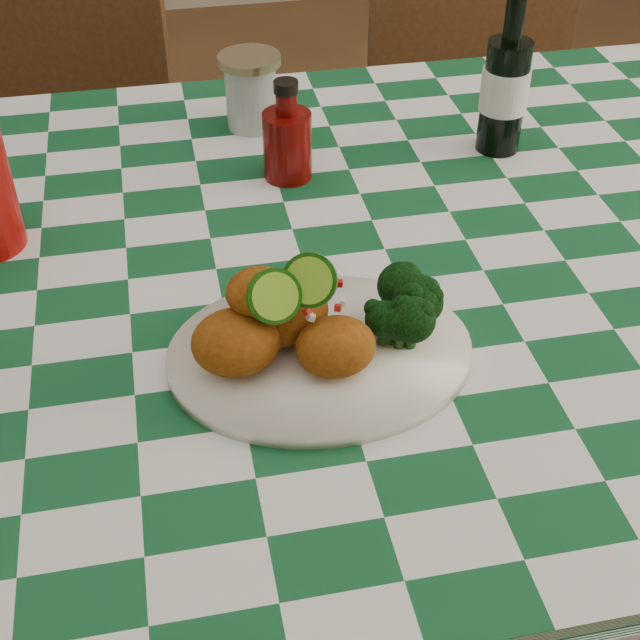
{
  "coord_description": "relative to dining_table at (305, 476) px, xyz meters",
  "views": [
    {
      "loc": [
        -0.15,
        -0.85,
        1.41
      ],
      "look_at": [
        -0.01,
        -0.18,
        0.84
      ],
      "focal_mm": 50.0,
      "sensor_mm": 36.0,
      "label": 1
    }
  ],
  "objects": [
    {
      "name": "wooden_chair_left",
      "position": [
        -0.35,
        0.75,
        0.05
      ],
      "size": [
        0.5,
        0.51,
        0.89
      ],
      "primitive_type": null,
      "rotation": [
        0.0,
        0.0,
        -0.25
      ],
      "color": "#472814",
      "rests_on": "ground"
    },
    {
      "name": "ground",
      "position": [
        0.0,
        0.0,
        -0.39
      ],
      "size": [
        5.0,
        5.0,
        0.0
      ],
      "primitive_type": "plane",
      "color": "brown",
      "rests_on": "ground"
    },
    {
      "name": "fried_chicken_pile",
      "position": [
        -0.04,
        -0.18,
        0.46
      ],
      "size": [
        0.17,
        0.12,
        0.11
      ],
      "primitive_type": null,
      "color": "#944D0E",
      "rests_on": "plate"
    },
    {
      "name": "mason_jar",
      "position": [
        -0.01,
        0.35,
        0.45
      ],
      "size": [
        0.12,
        0.12,
        0.11
      ],
      "primitive_type": null,
      "rotation": [
        0.0,
        0.0,
        -0.41
      ],
      "color": "#B2BCBA",
      "rests_on": "dining_table"
    },
    {
      "name": "wooden_chair_right",
      "position": [
        0.49,
        0.69,
        0.07
      ],
      "size": [
        0.5,
        0.52,
        0.93
      ],
      "primitive_type": null,
      "rotation": [
        0.0,
        0.0,
        -0.18
      ],
      "color": "#472814",
      "rests_on": "ground"
    },
    {
      "name": "ketchup_bottle",
      "position": [
        0.02,
        0.19,
        0.46
      ],
      "size": [
        0.07,
        0.07,
        0.14
      ],
      "primitive_type": null,
      "rotation": [
        0.0,
        0.0,
        -0.08
      ],
      "color": "#5A0604",
      "rests_on": "dining_table"
    },
    {
      "name": "plate",
      "position": [
        -0.01,
        -0.18,
        0.4
      ],
      "size": [
        0.32,
        0.26,
        0.02
      ],
      "primitive_type": null,
      "rotation": [
        0.0,
        0.0,
        -0.04
      ],
      "color": "white",
      "rests_on": "dining_table"
    },
    {
      "name": "broccoli_side",
      "position": [
        0.07,
        -0.17,
        0.44
      ],
      "size": [
        0.08,
        0.08,
        0.06
      ],
      "primitive_type": null,
      "color": "black",
      "rests_on": "plate"
    },
    {
      "name": "dining_table",
      "position": [
        0.0,
        0.0,
        0.0
      ],
      "size": [
        1.66,
        1.06,
        0.79
      ],
      "primitive_type": null,
      "color": "#13512A",
      "rests_on": "ground"
    },
    {
      "name": "beer_bottle",
      "position": [
        0.32,
        0.21,
        0.51
      ],
      "size": [
        0.08,
        0.08,
        0.23
      ],
      "primitive_type": null,
      "rotation": [
        0.0,
        0.0,
        -0.21
      ],
      "color": "black",
      "rests_on": "dining_table"
    }
  ]
}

